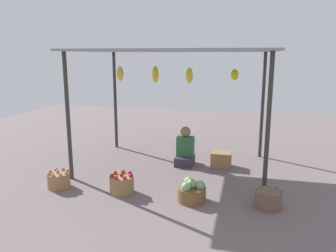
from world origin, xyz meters
The scene contains 8 objects.
ground_plane centered at (0.00, 0.00, 0.00)m, with size 14.00×14.00×0.00m, color slate.
market_stall_structure centered at (0.00, 0.00, 2.13)m, with size 3.64×2.44×2.29m.
vendor_person centered at (0.18, 0.19, 0.30)m, with size 0.36×0.44×0.78m.
basket_potatoes centered at (-1.67, -1.50, 0.13)m, with size 0.37×0.37×0.31m.
basket_red_apples centered at (-0.55, -1.47, 0.15)m, with size 0.39×0.39×0.35m.
basket_cabbages centered at (0.59, -1.50, 0.15)m, with size 0.44×0.44×0.35m.
basket_green_chilies centered at (1.72, -1.47, 0.13)m, with size 0.38×0.38×0.29m.
wooden_crate_near_vendor centered at (0.90, 0.22, 0.15)m, with size 0.40×0.32×0.30m, color olive.
Camera 1 is at (1.34, -6.19, 2.19)m, focal length 35.53 mm.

